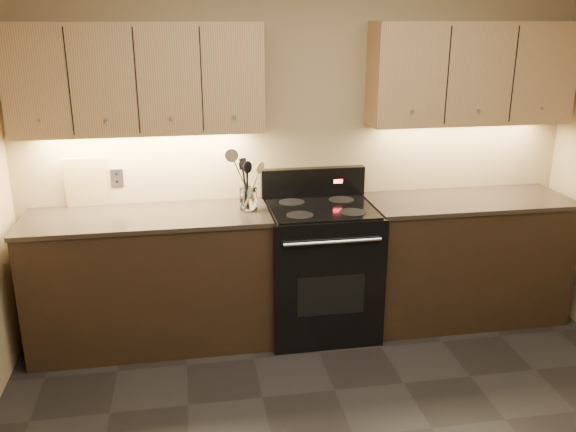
% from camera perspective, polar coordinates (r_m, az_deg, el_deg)
% --- Properties ---
extents(wall_back, '(4.00, 0.04, 2.60)m').
position_cam_1_polar(wall_back, '(4.40, 1.26, 6.63)').
color(wall_back, '#9C875C').
rests_on(wall_back, ground).
extents(counter_left, '(1.62, 0.62, 0.93)m').
position_cam_1_polar(counter_left, '(4.29, -12.67, -5.83)').
color(counter_left, black).
rests_on(counter_left, ground).
extents(counter_right, '(1.46, 0.62, 0.93)m').
position_cam_1_polar(counter_right, '(4.73, 16.10, -3.81)').
color(counter_right, black).
rests_on(counter_right, ground).
extents(stove, '(0.76, 0.68, 1.14)m').
position_cam_1_polar(stove, '(4.36, 3.02, -4.82)').
color(stove, black).
rests_on(stove, ground).
extents(upper_cab_left, '(1.60, 0.30, 0.70)m').
position_cam_1_polar(upper_cab_left, '(4.10, -13.89, 12.36)').
color(upper_cab_left, tan).
rests_on(upper_cab_left, wall_back).
extents(upper_cab_right, '(1.44, 0.30, 0.70)m').
position_cam_1_polar(upper_cab_right, '(4.56, 16.77, 12.65)').
color(upper_cab_right, tan).
rests_on(upper_cab_right, wall_back).
extents(outlet_plate, '(0.08, 0.01, 0.12)m').
position_cam_1_polar(outlet_plate, '(4.38, -15.72, 3.48)').
color(outlet_plate, '#B2B5BA').
rests_on(outlet_plate, wall_back).
extents(utensil_crock, '(0.12, 0.12, 0.15)m').
position_cam_1_polar(utensil_crock, '(4.14, -3.74, 1.55)').
color(utensil_crock, white).
rests_on(utensil_crock, counter_left).
extents(cutting_board, '(0.28, 0.08, 0.35)m').
position_cam_1_polar(cutting_board, '(4.39, -18.41, 3.03)').
color(cutting_board, tan).
rests_on(cutting_board, counter_left).
extents(wooden_spoon, '(0.19, 0.09, 0.32)m').
position_cam_1_polar(wooden_spoon, '(4.09, -4.11, 2.95)').
color(wooden_spoon, tan).
rests_on(wooden_spoon, utensil_crock).
extents(black_spoon, '(0.08, 0.12, 0.33)m').
position_cam_1_polar(black_spoon, '(4.12, -3.99, 3.05)').
color(black_spoon, black).
rests_on(black_spoon, utensil_crock).
extents(black_turner, '(0.13, 0.14, 0.34)m').
position_cam_1_polar(black_turner, '(4.10, -3.76, 2.96)').
color(black_turner, black).
rests_on(black_turner, utensil_crock).
extents(steel_spatula, '(0.17, 0.12, 0.37)m').
position_cam_1_polar(steel_spatula, '(4.13, -3.38, 3.34)').
color(steel_spatula, silver).
rests_on(steel_spatula, utensil_crock).
extents(steel_skimmer, '(0.23, 0.15, 0.42)m').
position_cam_1_polar(steel_skimmer, '(4.10, -3.21, 3.56)').
color(steel_skimmer, silver).
rests_on(steel_skimmer, utensil_crock).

